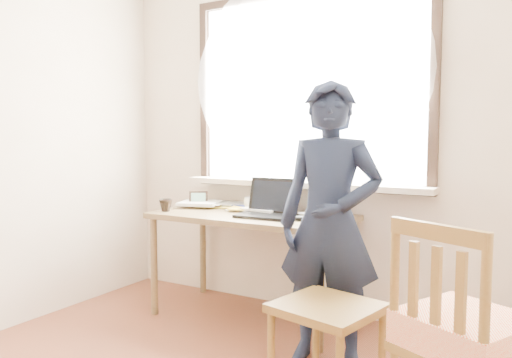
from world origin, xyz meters
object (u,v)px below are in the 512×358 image
Objects in this scene: work_chair at (327,318)px; side_chair at (463,335)px; desk at (252,225)px; mug_dark at (166,205)px; mug_white at (252,204)px; laptop at (269,207)px; person at (330,224)px.

work_chair is 0.56× the size of side_chair.
mug_dark is at bearing -160.81° from desk.
desk is at bearing -60.22° from mug_white.
laptop is 0.24× the size of person.
work_chair is (1.46, -0.54, -0.39)m from mug_dark.
laptop is at bearing -37.21° from mug_white.
work_chair is (0.86, -0.75, -0.27)m from desk.
laptop reaches higher than work_chair.
laptop is at bearing 146.02° from side_chair.
mug_dark reaches higher than work_chair.
mug_dark is 2.23m from side_chair.
desk is 0.64m from mug_dark.
mug_dark reaches higher than desk.
person is (0.73, -0.39, 0.13)m from desk.
mug_white is at bearing 136.45° from work_chair.
desk is 11.37× the size of mug_white.
mug_white is at bearing 35.66° from mug_dark.
desk is at bearing 19.19° from mug_dark.
mug_dark is at bearing 159.62° from work_chair.
side_chair is at bearing -40.78° from person.
mug_dark is 0.18× the size of work_chair.
work_chair is at bearing -45.45° from laptop.
mug_dark is at bearing -144.34° from mug_white.
mug_white reaches higher than desk.
work_chair is at bearing -40.97° from desk.
mug_white is 0.08× the size of person.
laptop is 1.09m from work_chair.
mug_dark is at bearing 166.50° from person.
mug_white is 1.28× the size of mug_dark.
work_chair is 0.55m from person.
laptop is at bearing 13.51° from mug_dark.
mug_white is 0.62m from mug_dark.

